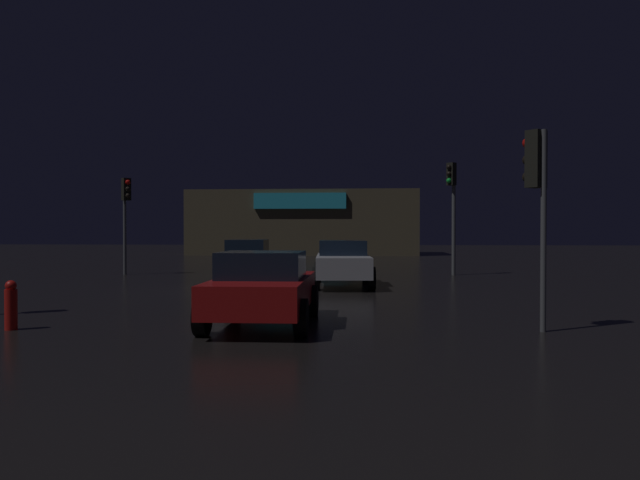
% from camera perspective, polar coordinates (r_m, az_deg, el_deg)
% --- Properties ---
extents(ground_plane, '(120.00, 120.00, 0.00)m').
position_cam_1_polar(ground_plane, '(18.56, -6.51, -4.71)').
color(ground_plane, black).
extents(store_building, '(17.20, 7.37, 4.86)m').
position_cam_1_polar(store_building, '(47.37, -1.44, 1.62)').
color(store_building, brown).
rests_on(store_building, ground).
extents(traffic_signal_main, '(0.42, 0.42, 4.57)m').
position_cam_1_polar(traffic_signal_main, '(25.22, 12.35, 3.93)').
color(traffic_signal_main, '#595B60').
rests_on(traffic_signal_main, ground).
extents(traffic_signal_cross_left, '(0.42, 0.42, 3.60)m').
position_cam_1_polar(traffic_signal_cross_left, '(11.59, 19.71, 5.56)').
color(traffic_signal_cross_left, '#595B60').
rests_on(traffic_signal_cross_left, ground).
extents(traffic_signal_cross_right, '(0.42, 0.42, 3.98)m').
position_cam_1_polar(traffic_signal_cross_right, '(26.19, -17.81, 3.21)').
color(traffic_signal_cross_right, '#595B60').
rests_on(traffic_signal_cross_right, ground).
extents(car_near, '(2.11, 4.48, 1.49)m').
position_cam_1_polar(car_near, '(19.82, 2.16, -2.11)').
color(car_near, '#B7B7BF').
rests_on(car_near, ground).
extents(car_far, '(2.17, 4.66, 1.44)m').
position_cam_1_polar(car_far, '(25.57, -6.77, -1.46)').
color(car_far, black).
rests_on(car_far, ground).
extents(car_crossing, '(1.96, 3.86, 1.41)m').
position_cam_1_polar(car_crossing, '(11.62, -5.41, -4.50)').
color(car_crossing, '#A51414').
rests_on(car_crossing, ground).
extents(fire_hydrant, '(0.22, 0.22, 0.90)m').
position_cam_1_polar(fire_hydrant, '(12.40, -27.09, -5.50)').
color(fire_hydrant, red).
rests_on(fire_hydrant, ground).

